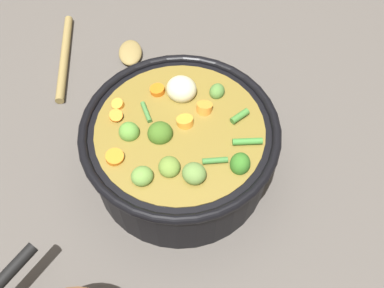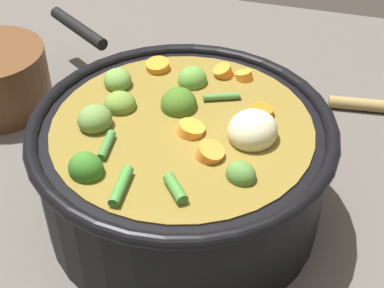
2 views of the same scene
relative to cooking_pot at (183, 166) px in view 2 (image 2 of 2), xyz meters
name	(u,v)px [view 2 (image 2 of 2)]	position (x,y,z in m)	size (l,w,h in m)	color
ground_plane	(183,209)	(0.00, 0.00, -0.07)	(1.10, 1.10, 0.00)	#514C47
cooking_pot	(183,166)	(0.00, 0.00, 0.00)	(0.32, 0.32, 0.15)	black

